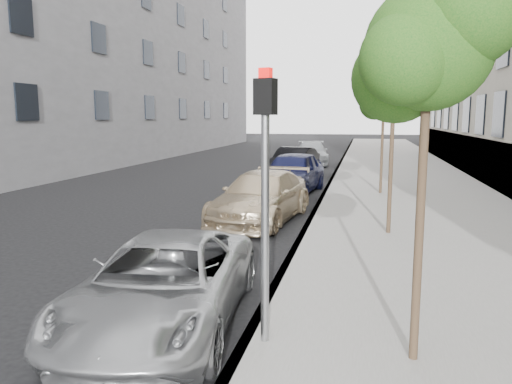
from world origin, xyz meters
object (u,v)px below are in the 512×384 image
(suv, at_px, (261,197))
(signal_pole, at_px, (265,176))
(sedan_rear, at_px, (311,153))
(sedan_black, at_px, (294,162))
(tree_far, at_px, (385,95))
(minivan, at_px, (164,284))
(tree_near, at_px, (431,47))
(tree_mid, at_px, (396,62))
(sedan_blue, at_px, (292,172))

(suv, bearing_deg, signal_pole, -70.70)
(sedan_rear, bearing_deg, sedan_black, -97.96)
(tree_far, bearing_deg, minivan, -104.92)
(signal_pole, relative_size, minivan, 0.75)
(minivan, bearing_deg, signal_pole, -20.78)
(tree_near, distance_m, tree_far, 13.00)
(tree_mid, bearing_deg, sedan_blue, 116.69)
(tree_far, bearing_deg, sedan_blue, 178.00)
(tree_mid, bearing_deg, sedan_rear, 101.72)
(tree_far, bearing_deg, tree_mid, -90.00)
(minivan, distance_m, sedan_rear, 24.42)
(signal_pole, relative_size, sedan_black, 0.77)
(tree_mid, relative_size, tree_far, 1.08)
(tree_near, height_order, sedan_black, tree_near)
(tree_mid, relative_size, sedan_black, 1.10)
(signal_pole, relative_size, sedan_blue, 0.71)
(tree_near, xyz_separation_m, suv, (-3.44, 7.79, -2.96))
(tree_near, distance_m, signal_pole, 2.31)
(sedan_blue, bearing_deg, tree_far, 3.82)
(tree_far, height_order, suv, tree_far)
(sedan_black, bearing_deg, tree_mid, -62.00)
(sedan_blue, bearing_deg, sedan_black, 103.17)
(tree_far, bearing_deg, suv, -123.42)
(tree_mid, xyz_separation_m, suv, (-3.44, 1.29, -3.47))
(tree_near, xyz_separation_m, signal_pole, (-1.81, 0.09, -1.44))
(sedan_blue, bearing_deg, minivan, -84.18)
(tree_far, distance_m, sedan_black, 7.22)
(signal_pole, distance_m, sedan_blue, 13.19)
(tree_far, distance_m, sedan_blue, 4.40)
(tree_far, relative_size, sedan_blue, 0.94)
(tree_near, distance_m, suv, 9.01)
(tree_far, height_order, minivan, tree_far)
(tree_near, bearing_deg, minivan, 171.16)
(tree_far, relative_size, signal_pole, 1.33)
(tree_near, height_order, signal_pole, tree_near)
(minivan, xyz_separation_m, sedan_black, (-0.66, 17.73, 0.10))
(suv, xyz_separation_m, sedan_black, (-0.55, 10.46, 0.03))
(sedan_blue, height_order, sedan_rear, sedan_blue)
(suv, bearing_deg, tree_near, -58.84)
(tree_mid, height_order, minivan, tree_mid)
(minivan, relative_size, sedan_blue, 0.95)
(tree_mid, bearing_deg, tree_far, 90.00)
(signal_pole, distance_m, suv, 8.01)
(sedan_black, bearing_deg, tree_near, -68.43)
(tree_mid, bearing_deg, sedan_black, 108.76)
(tree_mid, height_order, sedan_blue, tree_mid)
(minivan, relative_size, sedan_black, 1.03)
(tree_far, height_order, sedan_black, tree_far)
(sedan_black, bearing_deg, tree_far, -43.51)
(tree_mid, relative_size, sedan_rear, 1.00)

